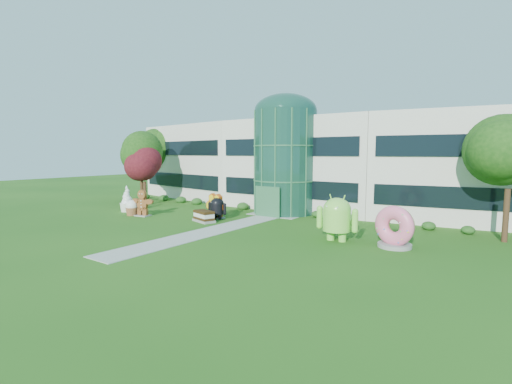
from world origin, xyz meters
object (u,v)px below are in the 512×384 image
Objects in this scene: android_green at (337,216)px; android_black at (217,207)px; gingerbread at (142,203)px; donut at (395,226)px.

android_green is 1.53× the size of android_black.
gingerbread is at bearing -163.95° from android_black.
gingerbread is (-18.55, -1.26, -0.46)m from android_green.
android_black is (-11.85, 1.51, -0.59)m from android_green.
gingerbread reaches higher than android_black.
donut is at bearing 6.97° from android_green.
android_black is at bearing 13.27° from gingerbread.
android_black is 15.53m from donut.
gingerbread is (-22.19, -1.74, -0.09)m from donut.
donut is (15.49, -1.04, 0.21)m from android_black.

